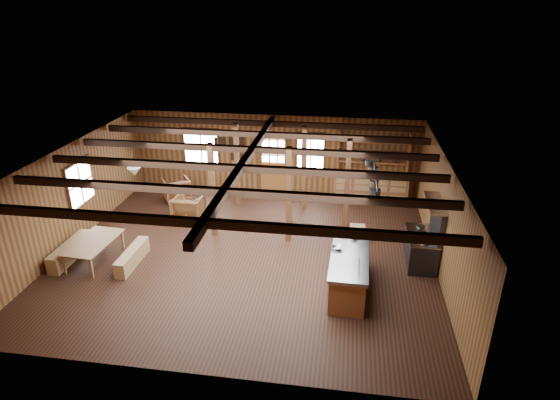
{
  "coord_description": "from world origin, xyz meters",
  "views": [
    {
      "loc": [
        2.52,
        -10.91,
        6.54
      ],
      "look_at": [
        0.8,
        0.64,
        1.39
      ],
      "focal_mm": 30.0,
      "sensor_mm": 36.0,
      "label": 1
    }
  ],
  "objects_px": {
    "commercial_range": "(424,244)",
    "armchair_a": "(177,189)",
    "kitchen_island": "(349,270)",
    "armchair_b": "(189,208)",
    "dining_table": "(96,251)",
    "armchair_c": "(185,208)"
  },
  "relations": [
    {
      "from": "armchair_b",
      "to": "armchair_c",
      "type": "bearing_deg",
      "value": -28.98
    },
    {
      "from": "armchair_a",
      "to": "armchair_c",
      "type": "relative_size",
      "value": 1.22
    },
    {
      "from": "commercial_range",
      "to": "kitchen_island",
      "type": "bearing_deg",
      "value": -143.63
    },
    {
      "from": "commercial_range",
      "to": "armchair_a",
      "type": "distance_m",
      "value": 8.41
    },
    {
      "from": "commercial_range",
      "to": "dining_table",
      "type": "bearing_deg",
      "value": -172.25
    },
    {
      "from": "dining_table",
      "to": "commercial_range",
      "type": "bearing_deg",
      "value": -78.63
    },
    {
      "from": "armchair_b",
      "to": "armchair_c",
      "type": "relative_size",
      "value": 1.23
    },
    {
      "from": "kitchen_island",
      "to": "dining_table",
      "type": "xyz_separation_m",
      "value": [
        -6.65,
        0.24,
        -0.18
      ]
    },
    {
      "from": "commercial_range",
      "to": "armchair_b",
      "type": "xyz_separation_m",
      "value": [
        -6.92,
        1.65,
        -0.2
      ]
    },
    {
      "from": "commercial_range",
      "to": "armchair_b",
      "type": "bearing_deg",
      "value": 166.55
    },
    {
      "from": "kitchen_island",
      "to": "dining_table",
      "type": "distance_m",
      "value": 6.65
    },
    {
      "from": "armchair_a",
      "to": "armchair_b",
      "type": "bearing_deg",
      "value": 89.35
    },
    {
      "from": "dining_table",
      "to": "armchair_a",
      "type": "relative_size",
      "value": 1.95
    },
    {
      "from": "kitchen_island",
      "to": "armchair_b",
      "type": "bearing_deg",
      "value": 150.12
    },
    {
      "from": "dining_table",
      "to": "armchair_b",
      "type": "height_order",
      "value": "armchair_b"
    },
    {
      "from": "commercial_range",
      "to": "armchair_a",
      "type": "bearing_deg",
      "value": 158.74
    },
    {
      "from": "kitchen_island",
      "to": "armchair_a",
      "type": "xyz_separation_m",
      "value": [
        -5.93,
        4.45,
        -0.09
      ]
    },
    {
      "from": "armchair_a",
      "to": "armchair_b",
      "type": "height_order",
      "value": "armchair_b"
    },
    {
      "from": "commercial_range",
      "to": "armchair_c",
      "type": "distance_m",
      "value": 7.3
    },
    {
      "from": "armchair_a",
      "to": "commercial_range",
      "type": "bearing_deg",
      "value": 124.63
    },
    {
      "from": "dining_table",
      "to": "armchair_b",
      "type": "relative_size",
      "value": 1.93
    },
    {
      "from": "kitchen_island",
      "to": "commercial_range",
      "type": "distance_m",
      "value": 2.37
    }
  ]
}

